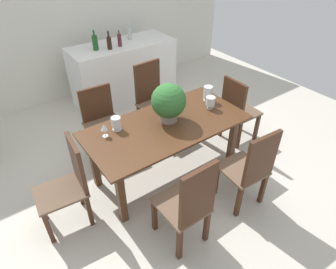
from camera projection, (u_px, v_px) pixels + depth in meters
name	position (u px, v px, depth m)	size (l,w,h in m)	color
ground_plane	(161.00, 167.00, 3.80)	(7.04, 7.04, 0.00)	beige
back_wall	(68.00, 19.00, 4.73)	(6.40, 0.10, 2.60)	silver
dining_table	(166.00, 132.00, 3.35)	(1.85, 0.91, 0.74)	#4C2D19
chair_head_end	(69.00, 182.00, 2.85)	(0.51, 0.44, 0.98)	#422616
chair_near_left	(189.00, 204.00, 2.59)	(0.41, 0.48, 1.05)	#422616
chair_foot_end	(237.00, 108.00, 3.96)	(0.44, 0.44, 0.96)	#422616
chair_far_right	(152.00, 96.00, 4.18)	(0.48, 0.50, 1.04)	#422616
chair_far_left	(101.00, 118.00, 3.81)	(0.48, 0.43, 0.91)	#422616
chair_near_right	(251.00, 167.00, 2.99)	(0.46, 0.47, 1.01)	#422616
flower_centerpiece	(169.00, 102.00, 3.21)	(0.39, 0.39, 0.45)	gray
crystal_vase_left	(116.00, 123.00, 3.14)	(0.10, 0.10, 0.16)	silver
crystal_vase_center_near	(208.00, 93.00, 3.65)	(0.11, 0.11, 0.20)	silver
crystal_vase_right	(211.00, 101.00, 3.51)	(0.11, 0.11, 0.15)	silver
wine_glass	(104.00, 128.00, 3.04)	(0.07, 0.07, 0.15)	silver
kitchen_counter	(124.00, 72.00, 4.98)	(1.71, 0.69, 0.99)	white
wine_bottle_tall	(95.00, 42.00, 4.39)	(0.08, 0.08, 0.30)	#194C1E
wine_bottle_dark	(109.00, 43.00, 4.42)	(0.07, 0.07, 0.27)	black
wine_bottle_clear	(129.00, 33.00, 4.78)	(0.08, 0.08, 0.28)	#B2BFB7
wine_bottle_green	(120.00, 40.00, 4.53)	(0.06, 0.06, 0.24)	#511E28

